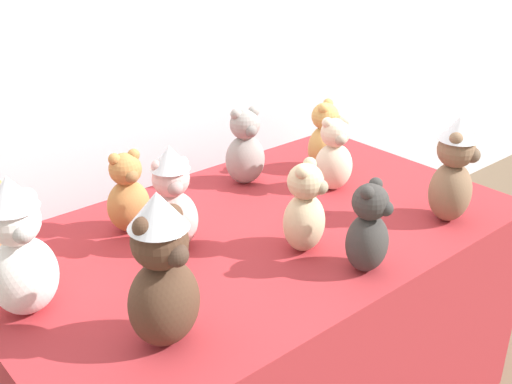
% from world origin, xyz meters
% --- Properties ---
extents(display_table, '(1.55, 0.91, 0.72)m').
position_xyz_m(display_table, '(0.00, 0.25, 0.36)').
color(display_table, maroon).
rests_on(display_table, ground_plane).
extents(teddy_bear_ash, '(0.16, 0.14, 0.26)m').
position_xyz_m(teddy_bear_ash, '(0.19, 0.53, 0.84)').
color(teddy_bear_ash, gray).
rests_on(teddy_bear_ash, display_table).
extents(teddy_bear_cream, '(0.16, 0.15, 0.25)m').
position_xyz_m(teddy_bear_cream, '(0.38, 0.30, 0.83)').
color(teddy_bear_cream, beige).
rests_on(teddy_bear_cream, display_table).
extents(teddy_bear_charcoal, '(0.16, 0.14, 0.25)m').
position_xyz_m(teddy_bear_charcoal, '(0.08, -0.10, 0.83)').
color(teddy_bear_charcoal, '#383533').
rests_on(teddy_bear_charcoal, display_table).
extents(teddy_bear_blush, '(0.17, 0.15, 0.30)m').
position_xyz_m(teddy_bear_blush, '(-0.24, 0.32, 0.86)').
color(teddy_bear_blush, beige).
rests_on(teddy_bear_blush, display_table).
extents(teddy_bear_caramel, '(0.13, 0.12, 0.24)m').
position_xyz_m(teddy_bear_caramel, '(-0.28, 0.48, 0.83)').
color(teddy_bear_caramel, '#B27A42').
rests_on(teddy_bear_caramel, display_table).
extents(teddy_bear_mocha, '(0.18, 0.17, 0.32)m').
position_xyz_m(teddy_bear_mocha, '(0.48, -0.07, 0.88)').
color(teddy_bear_mocha, '#7F6047').
rests_on(teddy_bear_mocha, display_table).
extents(teddy_bear_sand, '(0.17, 0.16, 0.26)m').
position_xyz_m(teddy_bear_sand, '(0.03, 0.08, 0.84)').
color(teddy_bear_sand, '#CCB78E').
rests_on(teddy_bear_sand, display_table).
extents(teddy_bear_snow, '(0.16, 0.14, 0.34)m').
position_xyz_m(teddy_bear_snow, '(-0.66, 0.29, 0.88)').
color(teddy_bear_snow, white).
rests_on(teddy_bear_snow, display_table).
extents(teddy_bear_honey, '(0.16, 0.15, 0.25)m').
position_xyz_m(teddy_bear_honey, '(0.47, 0.44, 0.83)').
color(teddy_bear_honey, tan).
rests_on(teddy_bear_honey, display_table).
extents(teddy_bear_cocoa, '(0.18, 0.16, 0.36)m').
position_xyz_m(teddy_bear_cocoa, '(-0.47, -0.01, 0.89)').
color(teddy_bear_cocoa, '#4C3323').
rests_on(teddy_bear_cocoa, display_table).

